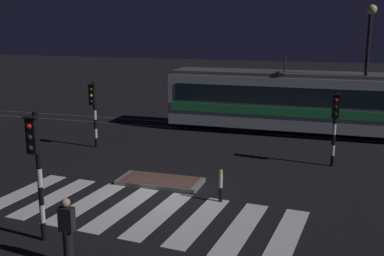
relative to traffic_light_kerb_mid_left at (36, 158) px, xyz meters
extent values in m
plane|color=black|center=(1.70, 4.44, -2.32)|extent=(120.00, 120.00, 0.00)
cube|color=#59595E|center=(1.70, 14.33, -2.30)|extent=(80.00, 0.12, 0.03)
cube|color=#59595E|center=(1.70, 15.76, -2.30)|extent=(80.00, 0.12, 0.03)
cube|color=silver|center=(-2.82, 2.99, -2.31)|extent=(1.00, 3.86, 0.02)
cube|color=silver|center=(-1.53, 2.89, -2.31)|extent=(1.00, 3.86, 0.02)
cube|color=silver|center=(-0.24, 2.79, -2.31)|extent=(1.00, 3.86, 0.02)
cube|color=silver|center=(1.06, 2.69, -2.31)|extent=(1.00, 3.86, 0.02)
cube|color=silver|center=(2.35, 2.58, -2.31)|extent=(1.00, 3.86, 0.02)
cube|color=silver|center=(3.64, 2.48, -2.31)|extent=(1.00, 3.86, 0.02)
cube|color=silver|center=(4.93, 2.38, -2.31)|extent=(1.00, 3.86, 0.02)
cube|color=silver|center=(6.23, 2.28, -2.31)|extent=(1.00, 3.86, 0.02)
cube|color=slate|center=(1.33, 5.30, -2.24)|extent=(3.05, 1.38, 0.16)
cube|color=brown|center=(1.33, 5.30, -2.15)|extent=(2.74, 1.25, 0.02)
cylinder|color=black|center=(0.00, 0.09, -2.07)|extent=(0.14, 0.14, 0.50)
cylinder|color=white|center=(0.00, 0.09, -1.57)|extent=(0.14, 0.14, 0.50)
cylinder|color=black|center=(0.00, 0.09, -1.06)|extent=(0.14, 0.14, 0.50)
cylinder|color=white|center=(0.00, 0.09, -0.56)|extent=(0.14, 0.14, 0.50)
cylinder|color=black|center=(0.00, 0.09, -0.06)|extent=(0.14, 0.14, 0.50)
cylinder|color=white|center=(0.00, 0.09, 0.44)|extent=(0.14, 0.14, 0.50)
cylinder|color=black|center=(0.00, 0.09, 0.94)|extent=(0.14, 0.14, 0.50)
cube|color=black|center=(0.00, -0.08, 0.60)|extent=(0.28, 0.20, 0.90)
sphere|color=red|center=(0.00, -0.19, 0.88)|extent=(0.14, 0.14, 0.14)
sphere|color=black|center=(0.00, -0.19, 0.60)|extent=(0.14, 0.14, 0.14)
sphere|color=black|center=(0.00, -0.19, 0.32)|extent=(0.14, 0.14, 0.14)
cube|color=black|center=(0.00, -0.08, 1.09)|extent=(0.36, 0.24, 0.04)
cylinder|color=black|center=(7.27, 9.47, -2.10)|extent=(0.14, 0.14, 0.44)
cylinder|color=white|center=(7.27, 9.47, -1.66)|extent=(0.14, 0.14, 0.44)
cylinder|color=black|center=(7.27, 9.47, -1.21)|extent=(0.14, 0.14, 0.44)
cylinder|color=white|center=(7.27, 9.47, -0.77)|extent=(0.14, 0.14, 0.44)
cylinder|color=black|center=(7.27, 9.47, -0.33)|extent=(0.14, 0.14, 0.44)
cylinder|color=white|center=(7.27, 9.47, 0.11)|extent=(0.14, 0.14, 0.44)
cylinder|color=black|center=(7.27, 9.47, 0.55)|extent=(0.14, 0.14, 0.44)
cube|color=black|center=(7.27, 9.30, 0.17)|extent=(0.28, 0.20, 0.90)
sphere|color=red|center=(7.27, 9.19, 0.45)|extent=(0.14, 0.14, 0.14)
sphere|color=black|center=(7.27, 9.19, 0.17)|extent=(0.14, 0.14, 0.14)
sphere|color=black|center=(7.27, 9.19, -0.11)|extent=(0.14, 0.14, 0.14)
cube|color=black|center=(7.27, 9.30, 0.66)|extent=(0.36, 0.24, 0.04)
cylinder|color=black|center=(-3.45, 9.28, -2.10)|extent=(0.14, 0.14, 0.44)
cylinder|color=white|center=(-3.45, 9.28, -1.66)|extent=(0.14, 0.14, 0.44)
cylinder|color=black|center=(-3.45, 9.28, -1.21)|extent=(0.14, 0.14, 0.44)
cylinder|color=white|center=(-3.45, 9.28, -0.77)|extent=(0.14, 0.14, 0.44)
cylinder|color=black|center=(-3.45, 9.28, -0.33)|extent=(0.14, 0.14, 0.44)
cylinder|color=white|center=(-3.45, 9.28, 0.11)|extent=(0.14, 0.14, 0.44)
cylinder|color=black|center=(-3.45, 9.28, 0.56)|extent=(0.14, 0.14, 0.44)
cube|color=black|center=(-3.45, 9.11, 0.18)|extent=(0.28, 0.20, 0.90)
sphere|color=black|center=(-3.45, 9.00, 0.46)|extent=(0.14, 0.14, 0.14)
sphere|color=orange|center=(-3.45, 9.00, 0.18)|extent=(0.14, 0.14, 0.14)
sphere|color=black|center=(-3.45, 9.00, -0.10)|extent=(0.14, 0.14, 0.14)
cube|color=black|center=(-3.45, 9.11, 0.67)|extent=(0.36, 0.24, 0.04)
cylinder|color=black|center=(8.53, 14.27, 0.94)|extent=(0.18, 0.18, 6.52)
cylinder|color=black|center=(8.53, 13.82, 4.10)|extent=(0.10, 0.90, 0.10)
sphere|color=#F9E08C|center=(8.53, 13.37, 4.02)|extent=(0.44, 0.44, 0.44)
cube|color=#B2BCC1|center=(7.14, 15.04, -0.62)|extent=(17.25, 2.50, 2.70)
cube|color=green|center=(7.14, 13.77, -0.97)|extent=(16.91, 0.04, 0.44)
cube|color=green|center=(7.14, 16.31, -0.97)|extent=(16.91, 0.04, 0.44)
cube|color=black|center=(7.14, 13.78, -0.17)|extent=(16.39, 0.03, 0.90)
cube|color=#4C4C51|center=(7.14, 15.04, 0.83)|extent=(16.91, 2.30, 0.20)
cylinder|color=#262628|center=(4.55, 15.04, 1.33)|extent=(0.08, 0.08, 1.00)
cube|color=black|center=(2.40, 15.04, -2.14)|extent=(2.20, 2.00, 0.35)
cylinder|color=black|center=(1.39, -0.90, -1.88)|extent=(0.24, 0.24, 0.88)
cube|color=black|center=(1.39, -0.90, -1.14)|extent=(0.36, 0.22, 0.60)
sphere|color=tan|center=(1.39, -0.90, -0.72)|extent=(0.22, 0.22, 0.22)
cylinder|color=black|center=(3.88, 4.19, -2.07)|extent=(0.12, 0.12, 0.50)
cylinder|color=white|center=(3.88, 4.19, -1.57)|extent=(0.12, 0.12, 0.50)
sphere|color=yellow|center=(3.88, 4.19, -1.27)|extent=(0.12, 0.12, 0.12)
camera|label=1|loc=(7.36, -9.97, 3.39)|focal=44.17mm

